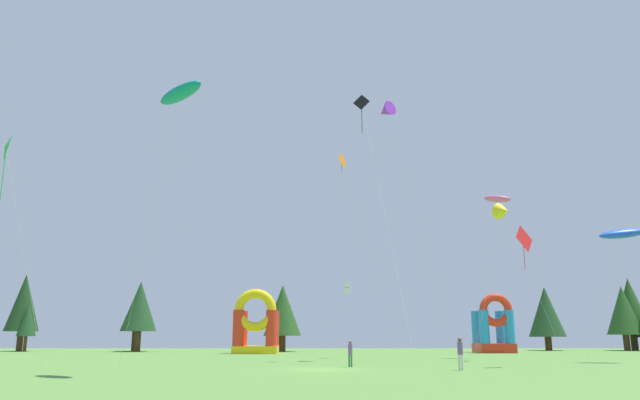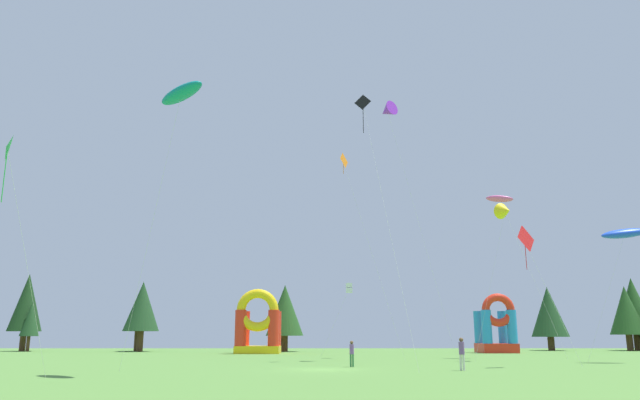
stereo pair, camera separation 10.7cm
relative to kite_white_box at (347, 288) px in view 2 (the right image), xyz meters
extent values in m
plane|color=#548438|center=(-2.52, -18.16, -6.21)|extent=(120.00, 120.00, 0.00)
cube|color=white|center=(0.00, 0.00, -0.22)|extent=(0.62, 0.62, 0.38)
cube|color=white|center=(0.00, 0.00, 0.24)|extent=(0.62, 0.62, 0.38)
cylinder|color=silver|center=(-1.33, 0.07, -3.10)|extent=(2.69, 0.15, 6.23)
pyramid|color=green|center=(-16.88, -29.31, 4.05)|extent=(0.71, 0.95, 0.92)
cylinder|color=green|center=(-16.82, -29.28, 2.79)|extent=(0.04, 0.04, 2.50)
cylinder|color=silver|center=(-16.29, -27.37, -1.09)|extent=(1.08, 3.82, 10.26)
cone|color=purple|center=(3.35, -4.73, 15.34)|extent=(2.00, 2.02, 1.59)
cylinder|color=silver|center=(6.47, -2.23, 4.57)|extent=(6.25, 5.03, 21.56)
ellipsoid|color=#0C7F7A|center=(-10.55, -23.27, 9.24)|extent=(3.45, 3.17, 1.25)
cylinder|color=silver|center=(-12.24, -21.81, 1.51)|extent=(3.39, 2.94, 15.45)
pyramid|color=orange|center=(-0.76, -6.48, 10.10)|extent=(0.79, 1.05, 1.02)
cylinder|color=orange|center=(-0.69, -6.51, 9.58)|extent=(0.04, 0.04, 1.06)
cylinder|color=silver|center=(1.77, -5.81, 1.95)|extent=(4.94, 1.42, 16.33)
pyramid|color=red|center=(10.99, -15.40, 1.95)|extent=(1.42, 1.28, 1.39)
cylinder|color=red|center=(11.05, -15.48, 1.00)|extent=(0.04, 0.04, 1.94)
cylinder|color=silver|center=(12.53, -15.64, -2.12)|extent=(2.98, 0.34, 8.19)
pyramid|color=black|center=(0.31, -16.48, 11.30)|extent=(0.89, 0.51, 0.85)
cylinder|color=black|center=(0.29, -16.54, 10.25)|extent=(0.04, 0.04, 2.12)
cylinder|color=silver|center=(1.51, -18.95, 2.55)|extent=(2.47, 4.83, 17.52)
ellipsoid|color=blue|center=(21.27, -8.76, 3.59)|extent=(3.76, 1.80, 1.28)
cylinder|color=silver|center=(19.43, -8.55, -1.31)|extent=(3.70, 0.44, 9.80)
cone|color=yellow|center=(12.91, -5.82, 5.99)|extent=(1.77, 1.80, 1.54)
cylinder|color=silver|center=(11.14, -6.46, -0.11)|extent=(3.55, 1.28, 12.21)
ellipsoid|color=#EA599E|center=(14.30, 0.05, 8.37)|extent=(2.68, 1.80, 1.07)
cylinder|color=silver|center=(16.54, -0.79, 1.08)|extent=(4.48, 1.69, 14.59)
cylinder|color=silver|center=(5.51, -19.23, -5.76)|extent=(0.18, 0.18, 0.91)
cylinder|color=silver|center=(5.66, -19.32, -5.76)|extent=(0.18, 0.18, 0.91)
cylinder|color=#724C8C|center=(5.59, -19.28, -4.95)|extent=(0.44, 0.44, 0.72)
sphere|color=brown|center=(5.59, -19.28, -4.47)|extent=(0.25, 0.25, 0.25)
cylinder|color=#33723F|center=(-0.68, -15.12, -5.81)|extent=(0.15, 0.15, 0.80)
cylinder|color=#33723F|center=(-0.53, -15.18, -5.81)|extent=(0.15, 0.15, 0.80)
cylinder|color=#724C8C|center=(-0.60, -15.15, -5.10)|extent=(0.37, 0.37, 0.63)
sphere|color=brown|center=(-0.60, -15.15, -4.67)|extent=(0.22, 0.22, 0.22)
cube|color=yellow|center=(-9.65, 14.52, -5.80)|extent=(4.94, 4.53, 0.83)
cylinder|color=red|center=(-11.48, 12.89, -3.43)|extent=(1.27, 1.27, 3.91)
cylinder|color=red|center=(-7.81, 12.89, -3.43)|extent=(1.27, 1.27, 3.91)
cylinder|color=red|center=(-11.48, 16.15, -3.43)|extent=(1.27, 1.27, 3.91)
cylinder|color=red|center=(-7.81, 16.15, -3.43)|extent=(1.27, 1.27, 3.91)
torus|color=yellow|center=(-9.65, 12.89, -1.47)|extent=(4.69, 1.01, 4.69)
cube|color=red|center=(17.97, 17.06, -5.68)|extent=(4.04, 4.64, 1.06)
cylinder|color=#268CD8|center=(16.52, 15.31, -3.26)|extent=(1.13, 1.13, 3.79)
cylinder|color=#268CD8|center=(19.42, 15.31, -3.26)|extent=(1.13, 1.13, 3.79)
cylinder|color=#268CD8|center=(16.52, 18.82, -3.26)|extent=(1.13, 1.13, 3.79)
cylinder|color=#268CD8|center=(19.42, 18.82, -3.26)|extent=(1.13, 1.13, 3.79)
torus|color=red|center=(17.97, 15.31, -1.36)|extent=(3.81, 0.90, 3.81)
cylinder|color=#4C331E|center=(-40.85, 23.95, -4.96)|extent=(0.75, 0.75, 2.50)
cone|color=#193819|center=(-40.85, 23.95, -0.02)|extent=(4.19, 4.19, 7.39)
cylinder|color=#4C331E|center=(-39.48, 22.55, -5.27)|extent=(0.42, 0.42, 1.88)
cone|color=#1E4221|center=(-39.48, 22.55, -2.26)|extent=(2.33, 2.33, 4.14)
cylinder|color=#4C331E|center=(-26.46, 24.71, -4.92)|extent=(0.60, 0.60, 2.59)
cone|color=#234C1E|center=(-26.46, 24.71, -1.49)|extent=(3.32, 3.32, 4.25)
cylinder|color=#4C331E|center=(-25.22, 22.00, -4.96)|extent=(0.80, 0.80, 2.50)
cone|color=#1E4221|center=(-25.22, 22.00, -0.62)|extent=(4.47, 4.47, 6.19)
cylinder|color=#4C331E|center=(-7.13, 22.20, -5.24)|extent=(0.85, 0.85, 1.94)
cone|color=#234C1E|center=(-7.13, 22.20, -1.10)|extent=(4.74, 4.74, 6.34)
cylinder|color=#4C331E|center=(28.37, 27.54, -5.32)|extent=(0.88, 0.88, 1.79)
cone|color=#1E4221|center=(28.37, 27.54, -1.09)|extent=(4.89, 4.89, 6.66)
cylinder|color=#4C331E|center=(38.31, 26.32, -5.17)|extent=(0.82, 0.82, 2.08)
cone|color=#234C1E|center=(38.31, 26.32, -0.94)|extent=(4.58, 4.58, 6.39)
cylinder|color=#4C331E|center=(39.89, 27.38, -5.09)|extent=(0.90, 0.90, 2.24)
cone|color=#234C1E|center=(39.89, 27.38, -0.26)|extent=(4.99, 4.99, 7.43)
camera|label=1|loc=(-2.77, -55.32, -4.21)|focal=33.79mm
camera|label=2|loc=(-2.66, -55.33, -4.21)|focal=33.79mm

